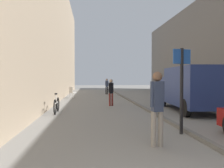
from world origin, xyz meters
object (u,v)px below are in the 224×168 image
at_px(pedestrian_mid_block, 111,90).
at_px(pedestrian_far_crossing, 107,85).
at_px(pedestrian_main_foreground, 157,103).
at_px(bicycle_leaning, 57,105).
at_px(street_sign_post, 182,83).
at_px(cafe_chair_near_window, 72,92).
at_px(delivery_van, 190,87).

height_order(pedestrian_mid_block, pedestrian_far_crossing, pedestrian_far_crossing).
bearing_deg(pedestrian_main_foreground, bicycle_leaning, 112.33).
bearing_deg(street_sign_post, pedestrian_mid_block, -90.04).
relative_size(pedestrian_main_foreground, street_sign_post, 0.72).
bearing_deg(cafe_chair_near_window, pedestrian_mid_block, -19.30).
distance_m(delivery_van, street_sign_post, 5.24).
distance_m(pedestrian_main_foreground, pedestrian_far_crossing, 17.95).
height_order(bicycle_leaning, cafe_chair_near_window, bicycle_leaning).
bearing_deg(street_sign_post, bicycle_leaning, -57.78).
xyz_separation_m(delivery_van, cafe_chair_near_window, (-6.65, 7.91, -0.67)).
relative_size(delivery_van, bicycle_leaning, 3.12).
bearing_deg(pedestrian_main_foreground, delivery_van, 50.88).
distance_m(pedestrian_far_crossing, cafe_chair_near_window, 5.40).
xyz_separation_m(pedestrian_main_foreground, bicycle_leaning, (-3.26, 5.66, -0.69)).
bearing_deg(cafe_chair_near_window, pedestrian_far_crossing, 96.50).
relative_size(pedestrian_main_foreground, bicycle_leaning, 1.05).
bearing_deg(delivery_van, pedestrian_mid_block, 151.67).
distance_m(pedestrian_mid_block, bicycle_leaning, 3.89).
distance_m(pedestrian_main_foreground, bicycle_leaning, 6.57).
xyz_separation_m(pedestrian_far_crossing, delivery_van, (3.37, -12.19, 0.27)).
bearing_deg(pedestrian_far_crossing, bicycle_leaning, 85.36).
height_order(pedestrian_far_crossing, delivery_van, delivery_van).
bearing_deg(pedestrian_mid_block, pedestrian_far_crossing, 70.37).
bearing_deg(pedestrian_far_crossing, pedestrian_main_foreground, 100.39).
xyz_separation_m(pedestrian_far_crossing, street_sign_post, (0.95, -16.83, 0.59)).
bearing_deg(bicycle_leaning, pedestrian_far_crossing, 73.92).
height_order(delivery_van, bicycle_leaning, delivery_van).
bearing_deg(street_sign_post, pedestrian_far_crossing, -98.46).
distance_m(street_sign_post, cafe_chair_near_window, 13.28).
height_order(pedestrian_far_crossing, bicycle_leaning, pedestrian_far_crossing).
relative_size(pedestrian_far_crossing, cafe_chair_near_window, 1.75).
bearing_deg(delivery_van, cafe_chair_near_window, 133.67).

